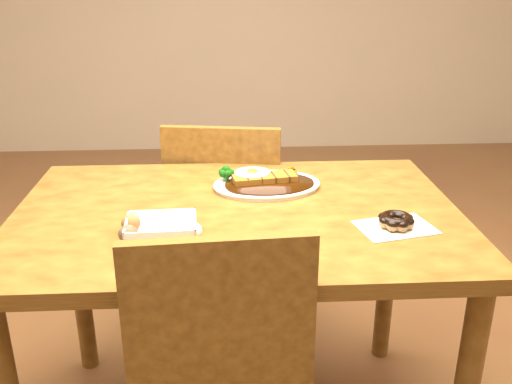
{
  "coord_description": "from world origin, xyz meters",
  "views": [
    {
      "loc": [
        -0.03,
        -1.41,
        1.36
      ],
      "look_at": [
        0.05,
        -0.02,
        0.81
      ],
      "focal_mm": 40.0,
      "sensor_mm": 36.0,
      "label": 1
    }
  ],
  "objects": [
    {
      "name": "pon_de_ring",
      "position": [
        0.4,
        -0.13,
        0.77
      ],
      "size": [
        0.21,
        0.17,
        0.04
      ],
      "rotation": [
        0.0,
        0.0,
        0.23
      ],
      "color": "silver",
      "rests_on": "table"
    },
    {
      "name": "donut_box",
      "position": [
        -0.19,
        -0.15,
        0.77
      ],
      "size": [
        0.2,
        0.14,
        0.05
      ],
      "rotation": [
        0.0,
        0.0,
        0.05
      ],
      "color": "white",
      "rests_on": "table"
    },
    {
      "name": "table",
      "position": [
        0.0,
        0.0,
        0.65
      ],
      "size": [
        1.2,
        0.8,
        0.75
      ],
      "color": "#512F10",
      "rests_on": "ground"
    },
    {
      "name": "chair_far",
      "position": [
        -0.02,
        0.54,
        0.48
      ],
      "size": [
        0.48,
        0.48,
        0.87
      ],
      "rotation": [
        0.0,
        0.0,
        2.99
      ],
      "color": "#512F10",
      "rests_on": "ground"
    },
    {
      "name": "katsu_curry_plate",
      "position": [
        0.09,
        0.17,
        0.77
      ],
      "size": [
        0.33,
        0.25,
        0.06
      ],
      "rotation": [
        0.0,
        0.0,
        0.1
      ],
      "color": "white",
      "rests_on": "table"
    }
  ]
}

